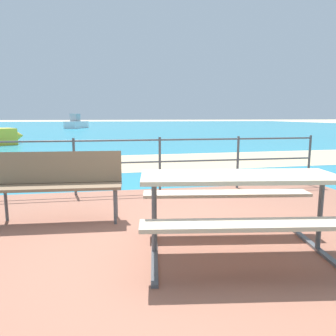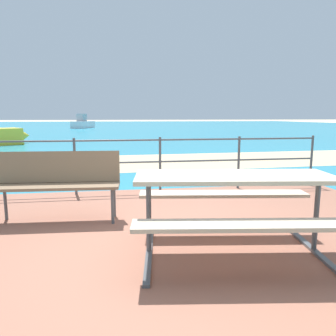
% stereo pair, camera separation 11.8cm
% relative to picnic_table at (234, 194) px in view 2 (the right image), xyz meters
% --- Properties ---
extents(ground_plane, '(240.00, 240.00, 0.00)m').
position_rel_picnic_table_xyz_m(ground_plane, '(-0.35, 0.33, -0.66)').
color(ground_plane, beige).
extents(patio_paving, '(6.40, 5.20, 0.06)m').
position_rel_picnic_table_xyz_m(patio_paving, '(-0.35, 0.33, -0.63)').
color(patio_paving, '#935B47').
rests_on(patio_paving, ground).
extents(sea_water, '(90.00, 90.00, 0.01)m').
position_rel_picnic_table_xyz_m(sea_water, '(-0.35, 40.33, -0.65)').
color(sea_water, teal).
rests_on(sea_water, ground).
extents(beach_strip, '(54.11, 6.11, 0.01)m').
position_rel_picnic_table_xyz_m(beach_strip, '(-0.35, 6.87, -0.65)').
color(beach_strip, tan).
rests_on(beach_strip, ground).
extents(picnic_table, '(2.04, 1.56, 0.79)m').
position_rel_picnic_table_xyz_m(picnic_table, '(0.00, 0.00, 0.00)').
color(picnic_table, '#BCAD93').
rests_on(picnic_table, patio_paving).
extents(park_bench, '(1.58, 0.51, 0.89)m').
position_rel_picnic_table_xyz_m(park_bench, '(-1.86, 1.34, -0.05)').
color(park_bench, '#7A6047').
rests_on(park_bench, patio_paving).
extents(railing_fence, '(5.94, 0.04, 0.97)m').
position_rel_picnic_table_xyz_m(railing_fence, '(-0.35, 2.75, 0.02)').
color(railing_fence, '#4C5156').
rests_on(railing_fence, patio_paving).
extents(boat_far, '(2.59, 4.17, 1.67)m').
position_rel_picnic_table_xyz_m(boat_far, '(-5.02, 36.46, -0.13)').
color(boat_far, silver).
rests_on(boat_far, sea_water).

